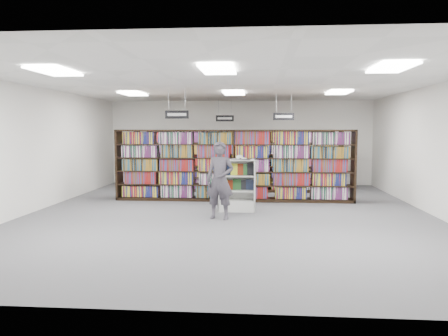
# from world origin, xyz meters

# --- Properties ---
(floor) EXTENTS (12.00, 12.00, 0.00)m
(floor) POSITION_xyz_m (0.00, 0.00, 0.00)
(floor) COLOR #4C4C51
(floor) RESTS_ON ground
(ceiling) EXTENTS (10.00, 12.00, 0.10)m
(ceiling) POSITION_xyz_m (0.00, 0.00, 3.20)
(ceiling) COLOR white
(ceiling) RESTS_ON wall_back
(wall_back) EXTENTS (10.00, 0.10, 3.20)m
(wall_back) POSITION_xyz_m (0.00, 6.00, 1.60)
(wall_back) COLOR white
(wall_back) RESTS_ON ground
(wall_front) EXTENTS (10.00, 0.10, 3.20)m
(wall_front) POSITION_xyz_m (0.00, -6.00, 1.60)
(wall_front) COLOR white
(wall_front) RESTS_ON ground
(wall_left) EXTENTS (0.10, 12.00, 3.20)m
(wall_left) POSITION_xyz_m (-5.00, 0.00, 1.60)
(wall_left) COLOR white
(wall_left) RESTS_ON ground
(wall_right) EXTENTS (0.10, 12.00, 3.20)m
(wall_right) POSITION_xyz_m (5.00, 0.00, 1.60)
(wall_right) COLOR white
(wall_right) RESTS_ON ground
(bookshelf_row_near) EXTENTS (7.00, 0.60, 2.10)m
(bookshelf_row_near) POSITION_xyz_m (0.00, 2.00, 1.05)
(bookshelf_row_near) COLOR black
(bookshelf_row_near) RESTS_ON floor
(bookshelf_row_mid) EXTENTS (7.00, 0.60, 2.10)m
(bookshelf_row_mid) POSITION_xyz_m (0.00, 4.00, 1.05)
(bookshelf_row_mid) COLOR black
(bookshelf_row_mid) RESTS_ON floor
(bookshelf_row_far) EXTENTS (7.00, 0.60, 2.10)m
(bookshelf_row_far) POSITION_xyz_m (0.00, 5.70, 1.05)
(bookshelf_row_far) COLOR black
(bookshelf_row_far) RESTS_ON floor
(aisle_sign_left) EXTENTS (0.65, 0.02, 0.80)m
(aisle_sign_left) POSITION_xyz_m (-1.50, 1.00, 2.53)
(aisle_sign_left) COLOR #B2B2B7
(aisle_sign_left) RESTS_ON ceiling
(aisle_sign_right) EXTENTS (0.65, 0.02, 0.80)m
(aisle_sign_right) POSITION_xyz_m (1.50, 3.00, 2.53)
(aisle_sign_right) COLOR #B2B2B7
(aisle_sign_right) RESTS_ON ceiling
(aisle_sign_center) EXTENTS (0.65, 0.02, 0.80)m
(aisle_sign_center) POSITION_xyz_m (-0.50, 5.00, 2.53)
(aisle_sign_center) COLOR #B2B2B7
(aisle_sign_center) RESTS_ON ceiling
(troffer_front_left) EXTENTS (0.60, 1.20, 0.04)m
(troffer_front_left) POSITION_xyz_m (-3.00, -3.00, 3.16)
(troffer_front_left) COLOR white
(troffer_front_left) RESTS_ON ceiling
(troffer_front_center) EXTENTS (0.60, 1.20, 0.04)m
(troffer_front_center) POSITION_xyz_m (0.00, -3.00, 3.16)
(troffer_front_center) COLOR white
(troffer_front_center) RESTS_ON ceiling
(troffer_front_right) EXTENTS (0.60, 1.20, 0.04)m
(troffer_front_right) POSITION_xyz_m (3.00, -3.00, 3.16)
(troffer_front_right) COLOR white
(troffer_front_right) RESTS_ON ceiling
(troffer_back_left) EXTENTS (0.60, 1.20, 0.04)m
(troffer_back_left) POSITION_xyz_m (-3.00, 2.00, 3.16)
(troffer_back_left) COLOR white
(troffer_back_left) RESTS_ON ceiling
(troffer_back_center) EXTENTS (0.60, 1.20, 0.04)m
(troffer_back_center) POSITION_xyz_m (0.00, 2.00, 3.16)
(troffer_back_center) COLOR white
(troffer_back_center) RESTS_ON ceiling
(troffer_back_right) EXTENTS (0.60, 1.20, 0.04)m
(troffer_back_right) POSITION_xyz_m (3.00, 2.00, 3.16)
(troffer_back_right) COLOR white
(troffer_back_right) RESTS_ON ceiling
(endcap_display) EXTENTS (0.97, 0.49, 1.35)m
(endcap_display) POSITION_xyz_m (0.17, 0.38, 0.47)
(endcap_display) COLOR white
(endcap_display) RESTS_ON floor
(open_book) EXTENTS (0.61, 0.41, 0.13)m
(open_book) POSITION_xyz_m (0.25, 0.28, 1.38)
(open_book) COLOR black
(open_book) RESTS_ON endcap_display
(shopper) EXTENTS (0.74, 0.56, 1.83)m
(shopper) POSITION_xyz_m (-0.17, -0.70, 0.91)
(shopper) COLOR #45414A
(shopper) RESTS_ON floor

